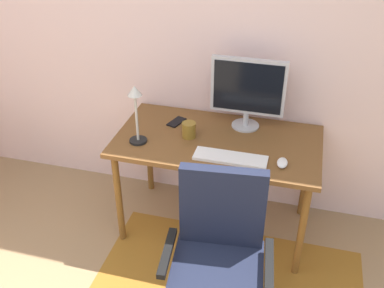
% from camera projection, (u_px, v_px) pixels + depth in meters
% --- Properties ---
extents(wall_back, '(6.00, 0.10, 2.60)m').
position_uv_depth(wall_back, '(169.00, 22.00, 2.91)').
color(wall_back, beige).
rests_on(wall_back, ground).
extents(desk, '(1.28, 0.70, 0.72)m').
position_uv_depth(desk, '(217.00, 149.00, 2.82)').
color(desk, brown).
rests_on(desk, ground).
extents(monitor, '(0.47, 0.18, 0.47)m').
position_uv_depth(monitor, '(248.00, 89.00, 2.78)').
color(monitor, '#B2B2B7').
rests_on(monitor, desk).
extents(keyboard, '(0.43, 0.13, 0.02)m').
position_uv_depth(keyboard, '(230.00, 158.00, 2.59)').
color(keyboard, white).
rests_on(keyboard, desk).
extents(computer_mouse, '(0.06, 0.10, 0.03)m').
position_uv_depth(computer_mouse, '(282.00, 163.00, 2.53)').
color(computer_mouse, white).
rests_on(computer_mouse, desk).
extents(coffee_cup, '(0.09, 0.09, 0.10)m').
position_uv_depth(coffee_cup, '(189.00, 130.00, 2.78)').
color(coffee_cup, olive).
rests_on(coffee_cup, desk).
extents(cell_phone, '(0.11, 0.15, 0.01)m').
position_uv_depth(cell_phone, '(177.00, 122.00, 2.96)').
color(cell_phone, black).
rests_on(cell_phone, desk).
extents(desk_lamp, '(0.11, 0.11, 0.38)m').
position_uv_depth(desk_lamp, '(136.00, 107.00, 2.63)').
color(desk_lamp, black).
rests_on(desk_lamp, desk).
extents(office_chair, '(0.55, 0.49, 0.98)m').
position_uv_depth(office_chair, '(217.00, 275.00, 2.22)').
color(office_chair, slate).
rests_on(office_chair, ground).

